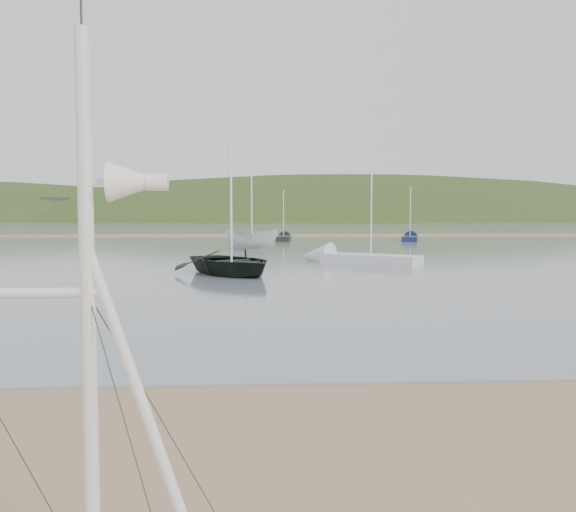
{
  "coord_description": "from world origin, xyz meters",
  "views": [
    {
      "loc": [
        2.43,
        -5.72,
        2.8
      ],
      "look_at": [
        2.79,
        1.0,
        2.33
      ],
      "focal_mm": 38.0,
      "sensor_mm": 36.0,
      "label": 1
    }
  ],
  "objects_px": {
    "boat_white": "(252,222)",
    "sailboat_blue_far": "(411,238)",
    "boat_dark": "(231,213)",
    "mast_rig": "(80,463)",
    "sailboat_white_near": "(340,257)",
    "sailboat_dark_mid": "(284,238)"
  },
  "relations": [
    {
      "from": "boat_white",
      "to": "sailboat_blue_far",
      "type": "bearing_deg",
      "value": -22.11
    },
    {
      "from": "boat_dark",
      "to": "mast_rig",
      "type": "bearing_deg",
      "value": -121.81
    },
    {
      "from": "sailboat_white_near",
      "to": "boat_dark",
      "type": "bearing_deg",
      "value": -130.55
    },
    {
      "from": "sailboat_white_near",
      "to": "sailboat_dark_mid",
      "type": "height_order",
      "value": "sailboat_white_near"
    },
    {
      "from": "sailboat_white_near",
      "to": "sailboat_blue_far",
      "type": "height_order",
      "value": "sailboat_white_near"
    },
    {
      "from": "mast_rig",
      "to": "boat_white",
      "type": "height_order",
      "value": "mast_rig"
    },
    {
      "from": "sailboat_white_near",
      "to": "sailboat_blue_far",
      "type": "distance_m",
      "value": 29.37
    },
    {
      "from": "sailboat_white_near",
      "to": "sailboat_blue_far",
      "type": "bearing_deg",
      "value": 67.88
    },
    {
      "from": "mast_rig",
      "to": "boat_dark",
      "type": "height_order",
      "value": "boat_dark"
    },
    {
      "from": "boat_dark",
      "to": "boat_white",
      "type": "bearing_deg",
      "value": 55.75
    },
    {
      "from": "mast_rig",
      "to": "boat_dark",
      "type": "relative_size",
      "value": 0.87
    },
    {
      "from": "sailboat_white_near",
      "to": "sailboat_dark_mid",
      "type": "distance_m",
      "value": 28.49
    },
    {
      "from": "mast_rig",
      "to": "boat_dark",
      "type": "xyz_separation_m",
      "value": [
        0.06,
        23.49,
        1.65
      ]
    },
    {
      "from": "mast_rig",
      "to": "sailboat_blue_far",
      "type": "xyz_separation_m",
      "value": [
        16.98,
        57.56,
        -0.86
      ]
    },
    {
      "from": "boat_dark",
      "to": "sailboat_dark_mid",
      "type": "height_order",
      "value": "boat_dark"
    },
    {
      "from": "boat_dark",
      "to": "sailboat_dark_mid",
      "type": "bearing_deg",
      "value": 51.82
    },
    {
      "from": "sailboat_dark_mid",
      "to": "boat_dark",
      "type": "bearing_deg",
      "value": -96.51
    },
    {
      "from": "sailboat_dark_mid",
      "to": "sailboat_blue_far",
      "type": "bearing_deg",
      "value": -5.4
    },
    {
      "from": "sailboat_blue_far",
      "to": "sailboat_dark_mid",
      "type": "distance_m",
      "value": 12.96
    },
    {
      "from": "boat_dark",
      "to": "boat_white",
      "type": "xyz_separation_m",
      "value": [
        0.8,
        17.8,
        -0.61
      ]
    },
    {
      "from": "mast_rig",
      "to": "boat_white",
      "type": "bearing_deg",
      "value": 88.81
    },
    {
      "from": "sailboat_blue_far",
      "to": "sailboat_dark_mid",
      "type": "relative_size",
      "value": 1.09
    }
  ]
}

